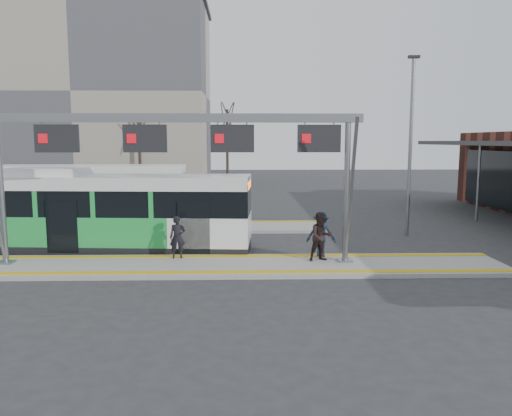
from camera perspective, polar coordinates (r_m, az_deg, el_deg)
The scene contains 16 objects.
ground at distance 17.72m, azimuth -7.53°, elevation -6.84°, with size 120.00×120.00×0.00m, color #2D2D30.
platform_main at distance 17.70m, azimuth -7.54°, elevation -6.60°, with size 22.00×3.00×0.15m, color gray.
platform_second at distance 26.10m, azimuth -14.43°, elevation -2.15°, with size 20.00×3.00×0.15m, color gray.
tactile_main at distance 17.68m, azimuth -7.54°, elevation -6.33°, with size 22.00×2.65×0.02m.
tactile_second at distance 27.19m, azimuth -13.89°, elevation -1.56°, with size 20.00×0.35×0.02m.
gantry at distance 17.45m, azimuth -8.84°, elevation 7.19°, with size 13.00×1.68×5.20m.
apartment_block at distance 55.59m, azimuth -18.43°, elevation 12.24°, with size 24.50×12.50×18.40m.
hero_bus at distance 21.18m, azimuth -17.54°, elevation -0.52°, with size 12.31×3.40×3.35m.
bg_bus_green at distance 30.51m, azimuth -19.64°, elevation 1.74°, with size 12.21×2.93×3.04m.
passenger_a at distance 18.48m, azimuth -8.97°, elevation -3.31°, with size 0.57×0.37×1.55m, color black.
passenger_b at distance 18.00m, azimuth 7.43°, elevation -3.28°, with size 0.84×0.66×1.74m, color black.
passenger_c at distance 18.66m, azimuth 7.47°, elevation -2.98°, with size 1.09×0.62×1.68m, color #1B2331.
tree_left at distance 47.32m, azimuth -13.22°, elevation 8.64°, with size 1.40×1.40×7.10m.
tree_mid at distance 51.89m, azimuth -3.32°, elevation 10.02°, with size 1.40×1.40×8.64m.
tree_far at distance 54.32m, azimuth -26.57°, elevation 9.33°, with size 1.40×1.40×8.89m.
lamp_east at distance 24.16m, azimuth 17.24°, elevation 7.19°, with size 0.50×0.25×8.23m.
Camera 1 is at (1.89, -17.05, 4.42)m, focal length 35.00 mm.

